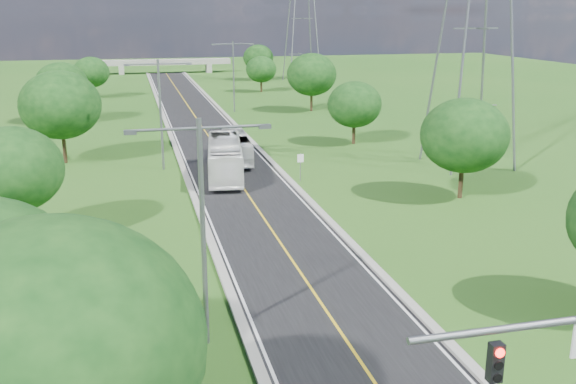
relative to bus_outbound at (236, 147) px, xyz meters
name	(u,v)px	position (x,y,z in m)	size (l,w,h in m)	color
ground	(208,137)	(-1.09, 13.43, -1.40)	(260.00, 260.00, 0.00)	#255618
road	(203,128)	(-1.09, 19.43, -1.37)	(8.00, 150.00, 0.06)	black
curb_left	(168,128)	(-5.34, 19.43, -1.29)	(0.50, 150.00, 0.22)	gray
curb_right	(236,125)	(3.16, 19.43, -1.29)	(0.50, 150.00, 0.22)	gray
speed_limit_sign	(300,163)	(4.11, -8.59, 0.20)	(0.55, 0.09, 2.40)	slate
overpass	(165,63)	(-1.09, 93.43, 1.02)	(30.00, 3.00, 3.20)	gray
streetlight_near_left	(202,215)	(-7.09, -34.57, 4.55)	(5.90, 0.25, 10.00)	slate
streetlight_mid_left	(160,105)	(-7.09, -1.57, 4.55)	(5.90, 0.25, 10.00)	slate
streetlight_far_right	(233,70)	(4.91, 31.43, 4.55)	(5.90, 0.25, 10.00)	slate
power_tower_near	(477,12)	(20.91, -6.57, 12.61)	(9.00, 6.40, 28.00)	slate
power_tower_far	(302,11)	(24.91, 68.43, 12.61)	(9.00, 6.40, 28.00)	slate
tree_lb	(12,170)	(-17.09, -18.57, 3.25)	(6.30, 6.30, 7.33)	black
tree_lc	(60,105)	(-16.09, 3.43, 4.18)	(7.56, 7.56, 8.79)	black
tree_ld	(62,85)	(-18.09, 27.43, 3.56)	(6.72, 6.72, 7.82)	black
tree_le	(91,72)	(-15.59, 51.43, 2.94)	(5.88, 5.88, 6.84)	black
tree_lf	(50,349)	(-12.09, -44.57, 4.49)	(7.98, 7.98, 9.28)	black
tree_rb	(464,135)	(14.91, -16.57, 3.56)	(6.72, 6.72, 7.82)	black
tree_rc	(355,104)	(13.91, 5.43, 2.94)	(5.88, 5.88, 6.84)	black
tree_rd	(312,75)	(15.91, 29.43, 3.87)	(7.14, 7.14, 8.30)	black
tree_re	(261,69)	(13.41, 53.43, 2.63)	(5.46, 5.46, 6.35)	black
tree_rf	(258,58)	(16.91, 73.43, 3.25)	(6.30, 6.30, 7.33)	black
bus_outbound	(236,147)	(0.00, 0.00, 0.00)	(2.24, 9.59, 2.67)	silver
bus_inbound	(225,158)	(-1.97, -5.66, 0.33)	(2.80, 11.97, 3.33)	white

